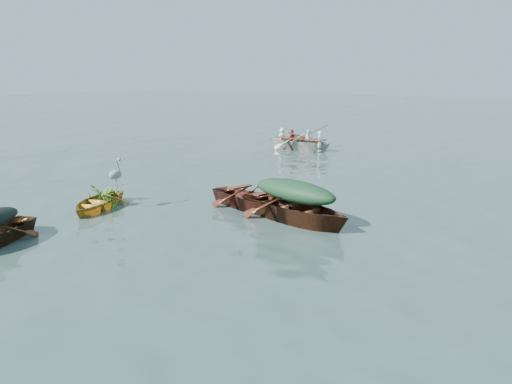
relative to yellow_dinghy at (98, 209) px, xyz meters
The scene contains 11 objects.
ground 3.67m from the yellow_dinghy, ahead, with size 140.00×140.00×0.00m, color #374E47.
yellow_dinghy is the anchor object (origin of this frame).
green_tarp_boat 5.23m from the yellow_dinghy, 21.26° to the left, with size 1.38×4.42×1.03m, color #552C14.
open_wooden_boat 4.11m from the yellow_dinghy, 32.64° to the left, with size 1.23×3.96×0.90m, color #4E1C13.
rowed_boat 12.10m from the yellow_dinghy, 92.38° to the left, with size 1.29×4.31×1.03m, color silver.
green_tarp_cover 5.29m from the yellow_dinghy, 21.26° to the left, with size 0.76×2.43×0.52m, color #16361C.
thwart_benches 4.13m from the yellow_dinghy, 32.64° to the left, with size 0.74×1.98×0.04m, color #541F13, non-canonical shape.
heron 0.98m from the yellow_dinghy, 27.96° to the left, with size 0.28×0.40×0.92m, color gray, non-canonical shape.
dinghy_weeds 0.85m from the yellow_dinghy, 109.99° to the left, with size 0.70×0.90×0.60m, color #346C1C.
rowers 12.13m from the yellow_dinghy, 92.38° to the left, with size 1.16×3.02×0.76m, color white.
oars 12.11m from the yellow_dinghy, 92.38° to the left, with size 2.60×0.60×0.06m, color olive, non-canonical shape.
Camera 1 is at (6.89, -7.71, 3.52)m, focal length 35.00 mm.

